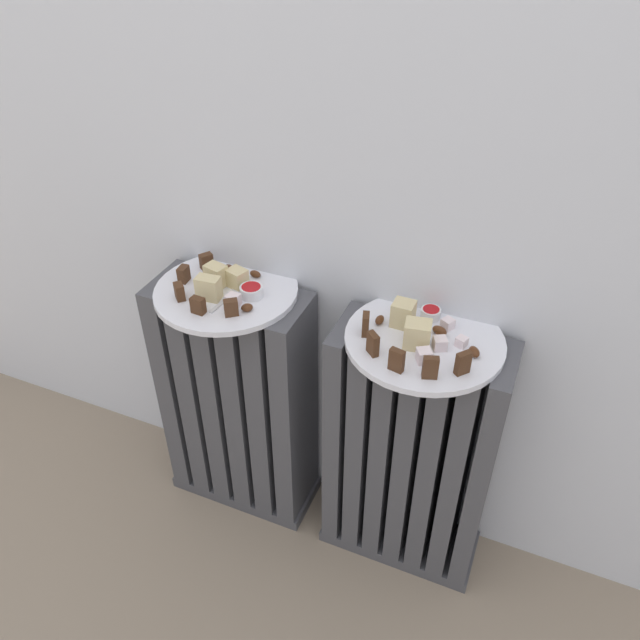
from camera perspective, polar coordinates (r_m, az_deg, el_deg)
ground_plane at (r=1.51m, az=-4.57°, el=-25.01°), size 6.00×6.00×0.00m
radiator_left at (r=1.48m, az=-7.48°, el=-7.53°), size 0.35×0.15×0.61m
radiator_right at (r=1.37m, az=8.20°, el=-12.22°), size 0.35×0.15×0.61m
plate_left at (r=1.28m, az=-8.57°, el=2.65°), size 0.29×0.29×0.01m
plate_right at (r=1.15m, az=9.53°, el=-1.83°), size 0.29×0.29×0.01m
dark_cake_slice_left_0 at (r=1.34m, az=-10.36°, el=5.32°), size 0.03×0.03×0.03m
dark_cake_slice_left_1 at (r=1.31m, az=-12.38°, el=4.12°), size 0.02×0.03×0.03m
dark_cake_slice_left_2 at (r=1.25m, az=-12.74°, el=2.55°), size 0.03×0.03×0.03m
dark_cake_slice_left_3 at (r=1.21m, az=-11.10°, el=1.32°), size 0.03×0.02×0.03m
dark_cake_slice_left_4 at (r=1.19m, az=-8.14°, el=1.13°), size 0.03×0.03×0.03m
marble_cake_slice_left_0 at (r=1.28m, az=-9.49°, el=4.06°), size 0.05×0.04×0.05m
marble_cake_slice_left_1 at (r=1.27m, az=-7.59°, el=3.81°), size 0.05×0.04×0.04m
marble_cake_slice_left_2 at (r=1.24m, az=-10.17°, el=2.89°), size 0.05×0.03×0.05m
turkish_delight_left_0 at (r=1.22m, az=-7.96°, el=1.79°), size 0.03×0.03×0.02m
turkish_delight_left_1 at (r=1.31m, az=-9.63°, el=4.44°), size 0.03×0.03×0.02m
medjool_date_left_0 at (r=1.32m, az=-8.30°, el=4.64°), size 0.04×0.03×0.02m
medjool_date_left_1 at (r=1.20m, az=-6.70°, el=1.14°), size 0.03×0.03×0.02m
medjool_date_left_2 at (r=1.30m, az=-5.94°, el=4.21°), size 0.03×0.02×0.02m
jam_bowl_left at (r=1.24m, az=-6.30°, el=2.68°), size 0.05×0.05×0.02m
dark_cake_slice_right_0 at (r=1.13m, az=4.20°, el=-0.39°), size 0.02×0.03×0.04m
dark_cake_slice_right_1 at (r=1.09m, az=4.86°, el=-2.19°), size 0.03×0.03×0.04m
dark_cake_slice_right_2 at (r=1.06m, az=7.03°, el=-3.68°), size 0.03×0.02×0.04m
dark_cake_slice_right_3 at (r=1.05m, az=10.07°, el=-4.32°), size 0.03×0.02×0.04m
dark_cake_slice_right_4 at (r=1.07m, az=12.96°, el=-3.87°), size 0.03×0.03×0.04m
marble_cake_slice_right_0 at (r=1.16m, az=7.62°, el=0.57°), size 0.04×0.04×0.05m
marble_cake_slice_right_1 at (r=1.11m, az=8.91°, el=-1.33°), size 0.05×0.05×0.05m
turkish_delight_right_0 at (r=1.17m, az=11.61°, el=-0.34°), size 0.03×0.03×0.02m
turkish_delight_right_1 at (r=1.09m, az=9.50°, el=-3.26°), size 0.03×0.03×0.02m
turkish_delight_right_2 at (r=1.12m, az=10.92°, el=-2.12°), size 0.03×0.03×0.02m
turkish_delight_right_3 at (r=1.14m, az=12.83°, el=-1.96°), size 0.02×0.02×0.02m
medjool_date_right_0 at (r=1.17m, az=5.48°, el=0.02°), size 0.02×0.03×0.01m
medjool_date_right_1 at (r=1.12m, az=13.94°, el=-2.84°), size 0.03×0.03×0.01m
medjool_date_right_2 at (r=1.16m, az=10.89°, el=-0.97°), size 0.03×0.03×0.02m
jam_bowl_right at (r=1.19m, az=10.10°, el=0.66°), size 0.04×0.04×0.02m
fork at (r=1.24m, az=-8.50°, el=1.96°), size 0.02×0.09×0.00m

